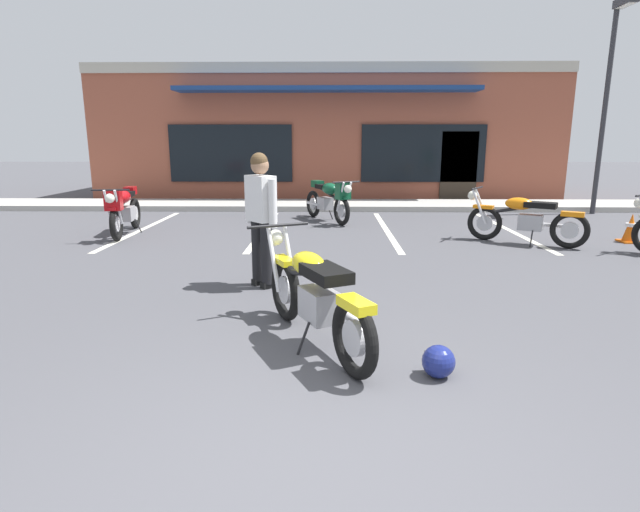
# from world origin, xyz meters

# --- Properties ---
(ground_plane) EXTENTS (80.00, 80.00, 0.00)m
(ground_plane) POSITION_xyz_m (0.00, 3.76, 0.00)
(ground_plane) COLOR #47474C
(sidewalk_kerb) EXTENTS (22.00, 1.80, 0.14)m
(sidewalk_kerb) POSITION_xyz_m (0.00, 11.64, 0.07)
(sidewalk_kerb) COLOR #A8A59E
(sidewalk_kerb) RESTS_ON ground_plane
(brick_storefront_building) EXTENTS (14.55, 6.23, 4.07)m
(brick_storefront_building) POSITION_xyz_m (0.00, 15.81, 2.04)
(brick_storefront_building) COLOR brown
(brick_storefront_building) RESTS_ON ground_plane
(painted_stall_lines) EXTENTS (7.80, 4.80, 0.01)m
(painted_stall_lines) POSITION_xyz_m (-0.00, 8.04, 0.00)
(painted_stall_lines) COLOR silver
(painted_stall_lines) RESTS_ON ground_plane
(motorcycle_foreground_classic) EXTENTS (1.21, 1.94, 0.98)m
(motorcycle_foreground_classic) POSITION_xyz_m (-0.05, 1.95, 0.46)
(motorcycle_foreground_classic) COLOR black
(motorcycle_foreground_classic) RESTS_ON ground_plane
(motorcycle_red_sportbike) EXTENTS (0.72, 2.10, 0.98)m
(motorcycle_red_sportbike) POSITION_xyz_m (-3.92, 7.31, 0.53)
(motorcycle_red_sportbike) COLOR black
(motorcycle_red_sportbike) RESTS_ON ground_plane
(motorcycle_black_cruiser) EXTENTS (1.86, 1.35, 0.98)m
(motorcycle_black_cruiser) POSITION_xyz_m (3.58, 6.59, 0.46)
(motorcycle_black_cruiser) COLOR black
(motorcycle_black_cruiser) RESTS_ON ground_plane
(motorcycle_blue_standard) EXTENTS (1.24, 1.93, 0.98)m
(motorcycle_blue_standard) POSITION_xyz_m (0.08, 9.11, 0.53)
(motorcycle_blue_standard) COLOR black
(motorcycle_blue_standard) RESTS_ON ground_plane
(person_in_shorts_foreground) EXTENTS (0.47, 0.51, 1.68)m
(person_in_shorts_foreground) POSITION_xyz_m (-0.76, 3.79, 0.95)
(person_in_shorts_foreground) COLOR black
(person_in_shorts_foreground) RESTS_ON ground_plane
(helmet_on_pavement) EXTENTS (0.26, 0.26, 0.26)m
(helmet_on_pavement) POSITION_xyz_m (0.94, 1.29, 0.13)
(helmet_on_pavement) COLOR navy
(helmet_on_pavement) RESTS_ON ground_plane
(traffic_cone) EXTENTS (0.34, 0.34, 0.53)m
(traffic_cone) POSITION_xyz_m (5.60, 6.79, 0.26)
(traffic_cone) COLOR orange
(traffic_cone) RESTS_ON ground_plane
(parking_lot_lamp_post) EXTENTS (0.24, 0.76, 5.01)m
(parking_lot_lamp_post) POSITION_xyz_m (6.82, 10.43, 3.24)
(parking_lot_lamp_post) COLOR #2D2D33
(parking_lot_lamp_post) RESTS_ON ground_plane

